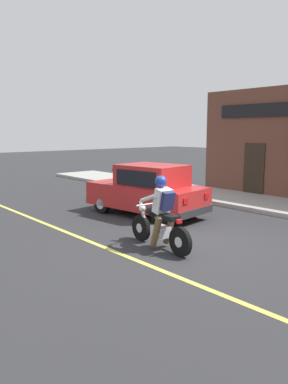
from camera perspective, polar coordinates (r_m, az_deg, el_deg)
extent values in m
plane|color=#2B2B2D|center=(8.92, 7.16, -7.50)|extent=(80.00, 80.00, 0.00)
cube|color=#9E9B93|center=(14.66, 12.00, -0.74)|extent=(2.60, 22.00, 0.14)
cube|color=#D1C64C|center=(10.14, -12.72, -5.58)|extent=(0.12, 19.80, 0.01)
cube|color=#2D2319|center=(15.31, 16.40, 3.21)|extent=(0.04, 0.90, 2.10)
cylinder|color=black|center=(8.85, -0.45, -5.47)|extent=(0.16, 0.63, 0.62)
cylinder|color=silver|center=(8.85, -0.45, -5.47)|extent=(0.14, 0.23, 0.22)
cylinder|color=black|center=(7.79, 5.55, -7.56)|extent=(0.16, 0.63, 0.62)
cylinder|color=silver|center=(7.79, 5.55, -7.56)|extent=(0.14, 0.23, 0.22)
cube|color=silver|center=(8.25, 2.57, -6.00)|extent=(0.32, 0.42, 0.24)
ellipsoid|color=black|center=(8.35, 1.53, -2.92)|extent=(0.35, 0.55, 0.24)
cube|color=black|center=(7.99, 3.61, -3.78)|extent=(0.31, 0.58, 0.10)
cylinder|color=silver|center=(8.70, -0.07, -3.59)|extent=(0.10, 0.33, 0.68)
cylinder|color=silver|center=(8.55, 0.40, -1.91)|extent=(0.56, 0.09, 0.04)
sphere|color=silver|center=(8.70, -0.27, -2.51)|extent=(0.16, 0.16, 0.16)
cylinder|color=silver|center=(8.08, 5.23, -7.09)|extent=(0.13, 0.56, 0.08)
cube|color=red|center=(7.72, 5.35, -4.49)|extent=(0.12, 0.07, 0.08)
cylinder|color=brown|center=(8.08, 1.87, -6.03)|extent=(0.17, 0.36, 0.71)
cylinder|color=brown|center=(8.30, 3.85, -5.64)|extent=(0.17, 0.36, 0.71)
cube|color=silver|center=(8.06, 2.83, -1.33)|extent=(0.37, 0.36, 0.57)
cylinder|color=silver|center=(8.12, 0.67, -0.96)|extent=(0.14, 0.53, 0.26)
cylinder|color=silver|center=(8.36, 2.88, -0.67)|extent=(0.14, 0.53, 0.26)
sphere|color=navy|center=(8.04, 2.58, 1.60)|extent=(0.26, 0.26, 0.26)
cube|color=navy|center=(7.93, 3.55, -1.36)|extent=(0.30, 0.26, 0.42)
cylinder|color=black|center=(11.87, -6.39, -1.78)|extent=(0.25, 0.62, 0.60)
cylinder|color=silver|center=(11.87, -6.39, -1.78)|extent=(0.24, 0.35, 0.33)
cylinder|color=black|center=(12.86, -1.60, -0.88)|extent=(0.25, 0.62, 0.60)
cylinder|color=silver|center=(12.86, -1.60, -0.88)|extent=(0.24, 0.35, 0.33)
cylinder|color=black|center=(10.24, 2.62, -3.50)|extent=(0.25, 0.62, 0.60)
cylinder|color=silver|center=(10.24, 2.62, -3.50)|extent=(0.24, 0.35, 0.33)
cylinder|color=black|center=(11.37, 7.22, -2.29)|extent=(0.25, 0.62, 0.60)
cylinder|color=silver|center=(11.37, 7.22, -2.29)|extent=(0.24, 0.35, 0.33)
cube|color=red|center=(11.49, 0.27, -0.58)|extent=(2.09, 3.88, 0.70)
cube|color=red|center=(11.23, 1.23, 2.50)|extent=(1.67, 2.07, 0.66)
cube|color=black|center=(11.82, -1.98, 2.59)|extent=(1.36, 0.51, 0.51)
cube|color=black|center=(10.70, -1.31, 2.05)|extent=(0.22, 1.51, 0.46)
cube|color=black|center=(11.79, 3.53, 2.71)|extent=(0.22, 1.51, 0.46)
cube|color=silver|center=(12.43, -7.72, 0.65)|extent=(0.24, 0.07, 0.14)
cube|color=red|center=(9.93, 6.36, -1.37)|extent=(0.20, 0.06, 0.16)
cube|color=silver|center=(13.10, -4.34, 1.15)|extent=(0.24, 0.07, 0.14)
cube|color=red|center=(10.76, 9.52, -0.62)|extent=(0.20, 0.06, 0.16)
cube|color=#28282B|center=(12.80, -5.87, -0.74)|extent=(1.61, 0.32, 0.20)
cube|color=#28282B|center=(10.43, 7.82, -3.07)|extent=(1.61, 0.32, 0.20)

